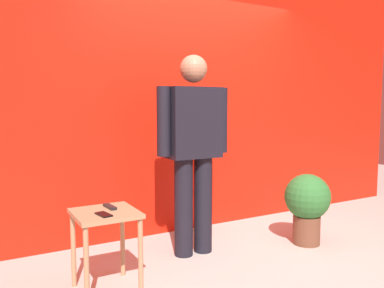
{
  "coord_description": "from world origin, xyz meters",
  "views": [
    {
      "loc": [
        -2.16,
        -2.42,
        1.34
      ],
      "look_at": [
        -0.49,
        0.55,
        1.01
      ],
      "focal_mm": 36.77,
      "sensor_mm": 36.0,
      "label": 1
    }
  ],
  "objects": [
    {
      "name": "standing_person",
      "position": [
        -0.45,
        0.61,
        1.0
      ],
      "size": [
        0.7,
        0.26,
        1.79
      ],
      "color": "black",
      "rests_on": "ground_plane"
    },
    {
      "name": "potted_plant",
      "position": [
        0.64,
        0.28,
        0.41
      ],
      "size": [
        0.44,
        0.44,
        0.69
      ],
      "color": "brown",
      "rests_on": "ground_plane"
    },
    {
      "name": "ground_plane",
      "position": [
        0.0,
        0.0,
        0.0
      ],
      "size": [
        12.0,
        12.0,
        0.0
      ],
      "primitive_type": "plane",
      "color": "#B7B2A8"
    },
    {
      "name": "tv_remote",
      "position": [
        -1.3,
        0.35,
        0.6
      ],
      "size": [
        0.06,
        0.17,
        0.02
      ],
      "primitive_type": "cube",
      "rotation": [
        0.0,
        0.0,
        0.08
      ],
      "color": "black",
      "rests_on": "side_table"
    },
    {
      "name": "side_table",
      "position": [
        -1.36,
        0.28,
        0.48
      ],
      "size": [
        0.44,
        0.44,
        0.59
      ],
      "color": "tan",
      "rests_on": "ground_plane"
    },
    {
      "name": "back_wall_red",
      "position": [
        0.0,
        1.32,
        1.67
      ],
      "size": [
        6.15,
        0.12,
        3.34
      ],
      "primitive_type": "cube",
      "color": "red",
      "rests_on": "ground_plane"
    },
    {
      "name": "cell_phone",
      "position": [
        -1.4,
        0.19,
        0.6
      ],
      "size": [
        0.09,
        0.15,
        0.01
      ],
      "primitive_type": "cube",
      "rotation": [
        0.0,
        0.0,
        0.17
      ],
      "color": "black",
      "rests_on": "side_table"
    }
  ]
}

